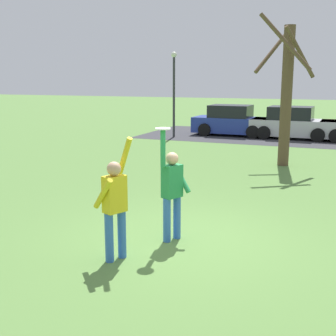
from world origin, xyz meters
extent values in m
plane|color=#567F3D|center=(0.00, 0.00, 0.00)|extent=(120.00, 120.00, 0.00)
cylinder|color=#3366B7|center=(-0.13, 0.03, 0.41)|extent=(0.14, 0.14, 0.82)
cylinder|color=#3366B7|center=(-0.24, -0.21, 0.41)|extent=(0.14, 0.14, 0.82)
cube|color=#238447|center=(-0.18, -0.09, 1.12)|extent=(0.35, 0.42, 0.60)
sphere|color=tan|center=(-0.18, -0.09, 1.53)|extent=(0.23, 0.23, 0.23)
cylinder|color=#238447|center=(-0.09, 0.12, 1.17)|extent=(0.47, 0.27, 0.58)
cylinder|color=#238447|center=(-0.27, -0.30, 1.75)|extent=(0.09, 0.09, 0.66)
cylinder|color=#3366B7|center=(-0.76, -1.40, 0.41)|extent=(0.14, 0.14, 0.82)
cylinder|color=#3366B7|center=(-0.65, -1.16, 0.41)|extent=(0.14, 0.14, 0.82)
cube|color=gold|center=(-0.71, -1.28, 1.12)|extent=(0.35, 0.42, 0.60)
sphere|color=tan|center=(-0.71, -1.28, 1.53)|extent=(0.23, 0.23, 0.23)
cylinder|color=gold|center=(-0.80, -1.48, 1.17)|extent=(0.47, 0.27, 0.58)
cylinder|color=gold|center=(-0.62, -1.07, 1.72)|extent=(0.34, 0.20, 0.65)
cylinder|color=white|center=(-0.27, -0.30, 2.09)|extent=(0.27, 0.27, 0.02)
cube|color=#233893|center=(-2.90, 15.45, 0.55)|extent=(4.14, 1.89, 0.80)
cube|color=black|center=(-3.05, 15.46, 1.27)|extent=(2.13, 1.68, 0.64)
cylinder|color=black|center=(-1.60, 16.34, 0.33)|extent=(0.66, 0.23, 0.66)
cylinder|color=black|center=(-1.64, 14.52, 0.33)|extent=(0.66, 0.23, 0.66)
cylinder|color=black|center=(-4.15, 16.39, 0.33)|extent=(0.66, 0.23, 0.66)
cylinder|color=black|center=(-4.19, 14.57, 0.33)|extent=(0.66, 0.23, 0.66)
cube|color=#BCBCC1|center=(0.21, 15.36, 0.55)|extent=(4.14, 1.89, 0.80)
cube|color=black|center=(0.06, 15.36, 1.27)|extent=(2.13, 1.68, 0.64)
cylinder|color=black|center=(1.50, 16.24, 0.33)|extent=(0.66, 0.23, 0.66)
cylinder|color=black|center=(1.46, 14.42, 0.33)|extent=(0.66, 0.23, 0.66)
cylinder|color=black|center=(-1.05, 16.30, 0.33)|extent=(0.66, 0.23, 0.66)
cylinder|color=black|center=(-1.08, 14.47, 0.33)|extent=(0.66, 0.23, 0.66)
cylinder|color=black|center=(2.26, 14.45, 0.33)|extent=(0.66, 0.23, 0.66)
cube|color=#38383D|center=(0.27, 15.55, 0.00)|extent=(15.53, 6.40, 0.01)
cylinder|color=brown|center=(0.72, 8.05, 2.33)|extent=(0.37, 0.37, 4.67)
cylinder|color=brown|center=(0.09, 8.45, 3.83)|extent=(0.95, 1.40, 1.45)
cylinder|color=brown|center=(0.70, 7.25, 4.08)|extent=(1.71, 0.17, 1.84)
cylinder|color=brown|center=(1.12, 7.64, 3.77)|extent=(0.99, 0.96, 1.62)
cylinder|color=#2D2D33|center=(-5.51, 13.55, 2.00)|extent=(0.12, 0.12, 4.00)
sphere|color=silver|center=(-5.51, 13.55, 4.12)|extent=(0.28, 0.28, 0.28)
camera|label=1|loc=(2.66, -7.25, 2.93)|focal=46.76mm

